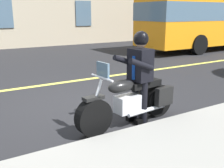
# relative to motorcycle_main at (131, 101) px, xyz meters

# --- Properties ---
(ground_plane) EXTENTS (80.00, 80.00, 0.00)m
(ground_plane) POSITION_rel_motorcycle_main_xyz_m (0.45, -1.59, -0.45)
(ground_plane) COLOR black
(lane_center_stripe) EXTENTS (60.00, 0.16, 0.01)m
(lane_center_stripe) POSITION_rel_motorcycle_main_xyz_m (0.45, -3.59, -0.45)
(lane_center_stripe) COLOR #E5DB4C
(lane_center_stripe) RESTS_ON ground_plane
(motorcycle_main) EXTENTS (2.22, 0.74, 1.26)m
(motorcycle_main) POSITION_rel_motorcycle_main_xyz_m (0.00, 0.00, 0.00)
(motorcycle_main) COLOR black
(motorcycle_main) RESTS_ON ground_plane
(rider_main) EXTENTS (0.66, 0.59, 1.74)m
(rider_main) POSITION_rel_motorcycle_main_xyz_m (-0.19, -0.02, 0.58)
(rider_main) COLOR black
(rider_main) RESTS_ON ground_plane
(bus_near) EXTENTS (11.05, 2.70, 3.30)m
(bus_near) POSITION_rel_motorcycle_main_xyz_m (-11.10, -6.55, 1.42)
(bus_near) COLOR orange
(bus_near) RESTS_ON ground_plane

